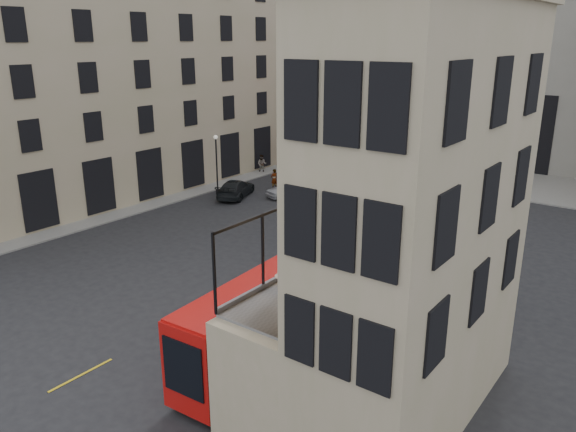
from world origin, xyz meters
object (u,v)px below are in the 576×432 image
Objects in this scene: pedestrian_a at (262,164)px; cafe_chair_c at (358,277)px; bicycle at (369,213)px; cafe_table_far at (365,235)px; bus_far at (352,149)px; cafe_chair_d at (388,249)px; car_a at (289,189)px; cafe_table_mid at (318,262)px; cafe_chair_b at (350,275)px; car_b at (445,191)px; pedestrian_e at (274,179)px; pedestrian_c at (461,185)px; cafe_chair_a at (321,300)px; pedestrian_b at (356,167)px; bus_near at (264,316)px; street_lamp_a at (217,168)px; pedestrian_d at (505,186)px; street_lamp_b at (410,154)px; traffic_light_far at (301,153)px; traffic_light_near at (334,218)px; car_c at (236,189)px; cyclist at (351,216)px; cafe_table_near at (282,282)px.

cafe_chair_c is (26.50, -26.66, 3.87)m from pedestrian_a.
pedestrian_a is at bearing 85.58° from bicycle.
cafe_chair_c reaches higher than cafe_table_far.
cafe_chair_d is at bearing -57.05° from bus_far.
car_a is at bearing -60.48° from pedestrian_a.
cafe_table_mid is at bearing -86.93° from cafe_table_far.
cafe_chair_b is at bearing 13.83° from cafe_table_mid.
pedestrian_e reaches higher than car_b.
cafe_table_mid is at bearing 57.93° from pedestrian_c.
cafe_chair_d is (-0.40, 5.67, 0.02)m from cafe_chair_a.
bicycle is at bearing -101.30° from pedestrian_b.
cafe_table_far is at bearing 160.02° from cafe_chair_d.
bus_near is 12.08× the size of cafe_table_mid.
pedestrian_d is at bearing 35.09° from street_lamp_a.
car_a is 4.71× the size of cafe_chair_a.
cafe_chair_a reaches higher than pedestrian_c.
street_lamp_a is 1.00× the size of street_lamp_b.
traffic_light_near is at bearing -48.81° from traffic_light_far.
street_lamp_b is at bearing -17.77° from pedestrian_b.
cafe_table_mid reaches higher than pedestrian_a.
cafe_chair_d is at bearing 96.54° from cafe_chair_c.
bus_far is at bearing 118.91° from cafe_chair_a.
cafe_chair_b is 0.32m from cafe_chair_c.
bus_far is at bearing 120.76° from cafe_chair_c.
pedestrian_c is at bearing 102.91° from cafe_chair_c.
car_c is at bearing -90.00° from pedestrian_a.
cyclist is 2.82× the size of cafe_table_far.
pedestrian_e reaches higher than car_c.
street_lamp_b is 1.02× the size of car_c.
pedestrian_a is at bearing 134.43° from cafe_chair_b.
cafe_chair_c reaches higher than cafe_table_near.
cafe_chair_a is (22.54, -30.48, 2.45)m from traffic_light_far.
bus_far is 14.56× the size of cafe_table_mid.
cafe_table_far is (5.30, -27.19, 4.19)m from pedestrian_c.
traffic_light_far is 0.71× the size of street_lamp_b.
cafe_chair_b is at bearing 60.23° from pedestrian_c.
cafe_chair_c is 3.16m from cafe_chair_d.
car_b is at bearing 28.21° from pedestrian_c.
pedestrian_e is 2.28× the size of cafe_table_mid.
car_c is 4.33m from pedestrian_e.
street_lamp_b is at bearing -141.97° from car_c.
car_a is at bearing -163.26° from car_b.
cafe_chair_b is at bearing 98.14° from cafe_chair_a.
pedestrian_c is 0.92× the size of pedestrian_e.
traffic_light_near is at bearing -20.56° from street_lamp_a.
car_a is 9.02m from bicycle.
car_c is 29.19m from cafe_chair_b.
cafe_chair_d reaches higher than cafe_chair_b.
traffic_light_near is 14.39m from cafe_table_mid.
bicycle is at bearing -76.62° from street_lamp_b.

